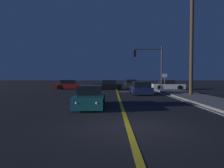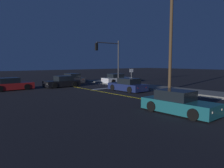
{
  "view_description": "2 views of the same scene",
  "coord_description": "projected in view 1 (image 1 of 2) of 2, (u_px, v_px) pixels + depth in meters",
  "views": [
    {
      "loc": [
        -0.62,
        -7.83,
        1.95
      ],
      "look_at": [
        -0.68,
        14.31,
        1.07
      ],
      "focal_mm": 33.64,
      "sensor_mm": 36.0,
      "label": 1
    },
    {
      "loc": [
        -12.65,
        -1.71,
        2.94
      ],
      "look_at": [
        1.12,
        15.26,
        0.74
      ],
      "focal_mm": 34.03,
      "sensor_mm": 36.0,
      "label": 2
    }
  ],
  "objects": [
    {
      "name": "ground_plane",
      "position": [
        129.0,
        127.0,
        7.9
      ],
      "size": [
        160.0,
        160.0,
        0.0
      ],
      "primitive_type": "plane",
      "color": "black"
    },
    {
      "name": "sidewalk_right",
      "position": [
        201.0,
        98.0,
        17.39
      ],
      "size": [
        3.2,
        34.24,
        0.15
      ],
      "primitive_type": "cube",
      "color": "slate",
      "rests_on": "ground"
    },
    {
      "name": "lane_line_center",
      "position": [
        120.0,
        99.0,
        17.41
      ],
      "size": [
        0.2,
        32.34,
        0.01
      ],
      "primitive_type": "cube",
      "color": "gold",
      "rests_on": "ground"
    },
    {
      "name": "lane_line_edge_right",
      "position": [
        179.0,
        99.0,
        17.4
      ],
      "size": [
        0.16,
        32.34,
        0.01
      ],
      "primitive_type": "cube",
      "color": "white",
      "rests_on": "ground"
    },
    {
      "name": "stop_bar",
      "position": [
        139.0,
        92.0,
        25.41
      ],
      "size": [
        5.12,
        0.5,
        0.01
      ],
      "primitive_type": "cube",
      "color": "white",
      "rests_on": "ground"
    },
    {
      "name": "car_lead_oncoming_white",
      "position": [
        168.0,
        85.0,
        29.58
      ],
      "size": [
        4.49,
        1.97,
        1.34
      ],
      "rotation": [
        0.0,
        0.0,
        -1.6
      ],
      "color": "silver",
      "rests_on": "ground"
    },
    {
      "name": "car_mid_block_black",
      "position": [
        109.0,
        85.0,
        29.91
      ],
      "size": [
        4.18,
        2.0,
        1.34
      ],
      "rotation": [
        0.0,
        0.0,
        1.56
      ],
      "color": "black",
      "rests_on": "ground"
    },
    {
      "name": "car_far_approaching_navy",
      "position": [
        141.0,
        89.0,
        22.16
      ],
      "size": [
        2.07,
        4.2,
        1.34
      ],
      "rotation": [
        0.0,
        0.0,
        0.02
      ],
      "color": "navy",
      "rests_on": "ground"
    },
    {
      "name": "car_parked_curb_teal",
      "position": [
        91.0,
        98.0,
        13.18
      ],
      "size": [
        1.88,
        4.41,
        1.34
      ],
      "rotation": [
        0.0,
        0.0,
        3.16
      ],
      "color": "#195960",
      "rests_on": "ground"
    },
    {
      "name": "car_following_oncoming_red",
      "position": [
        70.0,
        85.0,
        30.62
      ],
      "size": [
        4.45,
        2.08,
        1.34
      ],
      "rotation": [
        0.0,
        0.0,
        -1.54
      ],
      "color": "maroon",
      "rests_on": "ground"
    },
    {
      "name": "car_distant_tail_charcoal",
      "position": [
        131.0,
        84.0,
        34.34
      ],
      "size": [
        1.99,
        4.73,
        1.34
      ],
      "rotation": [
        0.0,
        0.0,
        0.0
      ],
      "color": "#2D2D33",
      "rests_on": "ground"
    },
    {
      "name": "traffic_signal_near_right",
      "position": [
        152.0,
        61.0,
        27.55
      ],
      "size": [
        3.77,
        0.28,
        5.83
      ],
      "rotation": [
        0.0,
        0.0,
        3.14
      ],
      "color": "#38383D",
      "rests_on": "ground"
    },
    {
      "name": "utility_pole_right",
      "position": [
        192.0,
        36.0,
        20.05
      ],
      "size": [
        1.89,
        0.34,
        11.19
      ],
      "color": "#4C3823",
      "rests_on": "ground"
    },
    {
      "name": "street_sign_corner",
      "position": [
        165.0,
        79.0,
        24.84
      ],
      "size": [
        0.56,
        0.06,
        2.22
      ],
      "color": "slate",
      "rests_on": "ground"
    }
  ]
}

